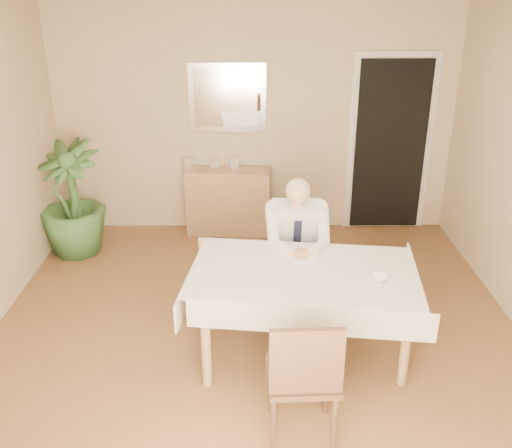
{
  "coord_description": "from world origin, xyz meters",
  "views": [
    {
      "loc": [
        -0.03,
        -3.86,
        2.78
      ],
      "look_at": [
        0.0,
        0.35,
        0.95
      ],
      "focal_mm": 40.0,
      "sensor_mm": 36.0,
      "label": 1
    }
  ],
  "objects_px": {
    "chair_far": "(295,246)",
    "potted_palm": "(71,199)",
    "dining_table": "(303,281)",
    "chair_near": "(304,375)",
    "sideboard": "(229,201)",
    "coffee_mug": "(381,275)",
    "seated_man": "(297,244)"
  },
  "relations": [
    {
      "from": "chair_near",
      "to": "sideboard",
      "type": "xyz_separation_m",
      "value": [
        -0.59,
        3.33,
        -0.14
      ]
    },
    {
      "from": "dining_table",
      "to": "chair_near",
      "type": "distance_m",
      "value": 0.94
    },
    {
      "from": "sideboard",
      "to": "potted_palm",
      "type": "xyz_separation_m",
      "value": [
        -1.65,
        -0.53,
        0.23
      ]
    },
    {
      "from": "dining_table",
      "to": "chair_far",
      "type": "height_order",
      "value": "chair_far"
    },
    {
      "from": "seated_man",
      "to": "potted_palm",
      "type": "bearing_deg",
      "value": 150.93
    },
    {
      "from": "coffee_mug",
      "to": "dining_table",
      "type": "bearing_deg",
      "value": 164.79
    },
    {
      "from": "seated_man",
      "to": "potted_palm",
      "type": "relative_size",
      "value": 1.01
    },
    {
      "from": "sideboard",
      "to": "potted_palm",
      "type": "bearing_deg",
      "value": -157.76
    },
    {
      "from": "dining_table",
      "to": "coffee_mug",
      "type": "relative_size",
      "value": 16.71
    },
    {
      "from": "sideboard",
      "to": "coffee_mug",
      "type": "bearing_deg",
      "value": -60.37
    },
    {
      "from": "chair_far",
      "to": "coffee_mug",
      "type": "relative_size",
      "value": 8.6
    },
    {
      "from": "sideboard",
      "to": "potted_palm",
      "type": "height_order",
      "value": "potted_palm"
    },
    {
      "from": "chair_far",
      "to": "potted_palm",
      "type": "relative_size",
      "value": 0.76
    },
    {
      "from": "chair_near",
      "to": "sideboard",
      "type": "bearing_deg",
      "value": 97.79
    },
    {
      "from": "sideboard",
      "to": "potted_palm",
      "type": "relative_size",
      "value": 0.78
    },
    {
      "from": "chair_far",
      "to": "coffee_mug",
      "type": "height_order",
      "value": "chair_far"
    },
    {
      "from": "dining_table",
      "to": "coffee_mug",
      "type": "bearing_deg",
      "value": -8.19
    },
    {
      "from": "dining_table",
      "to": "chair_far",
      "type": "relative_size",
      "value": 1.94
    },
    {
      "from": "chair_far",
      "to": "seated_man",
      "type": "bearing_deg",
      "value": -89.67
    },
    {
      "from": "dining_table",
      "to": "sideboard",
      "type": "relative_size",
      "value": 1.91
    },
    {
      "from": "chair_far",
      "to": "sideboard",
      "type": "relative_size",
      "value": 0.98
    },
    {
      "from": "chair_near",
      "to": "sideboard",
      "type": "relative_size",
      "value": 0.98
    },
    {
      "from": "chair_far",
      "to": "potted_palm",
      "type": "height_order",
      "value": "potted_palm"
    },
    {
      "from": "dining_table",
      "to": "potted_palm",
      "type": "xyz_separation_m",
      "value": [
        -2.3,
        1.87,
        -0.05
      ]
    },
    {
      "from": "chair_near",
      "to": "dining_table",
      "type": "bearing_deg",
      "value": 83.53
    },
    {
      "from": "chair_near",
      "to": "coffee_mug",
      "type": "distance_m",
      "value": 1.03
    },
    {
      "from": "coffee_mug",
      "to": "potted_palm",
      "type": "relative_size",
      "value": 0.09
    },
    {
      "from": "sideboard",
      "to": "chair_far",
      "type": "bearing_deg",
      "value": -62.17
    },
    {
      "from": "chair_far",
      "to": "chair_near",
      "type": "height_order",
      "value": "chair_far"
    },
    {
      "from": "chair_far",
      "to": "seated_man",
      "type": "xyz_separation_m",
      "value": [
        -0.0,
        -0.29,
        0.16
      ]
    },
    {
      "from": "coffee_mug",
      "to": "potted_palm",
      "type": "xyz_separation_m",
      "value": [
        -2.85,
        2.02,
        -0.18
      ]
    },
    {
      "from": "chair_near",
      "to": "seated_man",
      "type": "relative_size",
      "value": 0.75
    }
  ]
}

